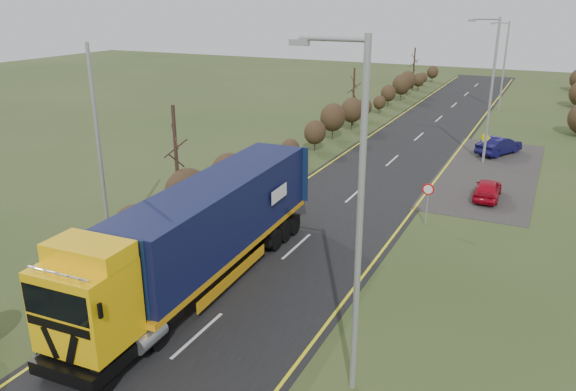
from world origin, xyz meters
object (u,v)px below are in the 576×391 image
(car_red_hatchback, at_px, (488,189))
(car_blue_sedan, at_px, (499,146))
(lorry, at_px, (202,230))
(streetlight_near, at_px, (355,210))
(speed_sign, at_px, (428,196))

(car_red_hatchback, height_order, car_blue_sedan, car_blue_sedan)
(lorry, relative_size, car_blue_sedan, 3.74)
(streetlight_near, height_order, speed_sign, streetlight_near)
(lorry, height_order, car_blue_sedan, lorry)
(car_red_hatchback, xyz_separation_m, car_blue_sedan, (-0.52, 10.42, 0.08))
(lorry, xyz_separation_m, speed_sign, (6.51, 10.17, -0.86))
(car_blue_sedan, distance_m, speed_sign, 15.85)
(speed_sign, bearing_deg, lorry, -122.62)
(lorry, distance_m, speed_sign, 12.11)
(car_red_hatchback, xyz_separation_m, streetlight_near, (-1.54, -18.88, 5.00))
(streetlight_near, bearing_deg, lorry, 155.01)
(car_blue_sedan, bearing_deg, streetlight_near, 114.56)
(car_red_hatchback, bearing_deg, speed_sign, 65.49)
(car_red_hatchback, xyz_separation_m, speed_sign, (-2.30, -5.31, 0.92))
(speed_sign, bearing_deg, streetlight_near, -86.79)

